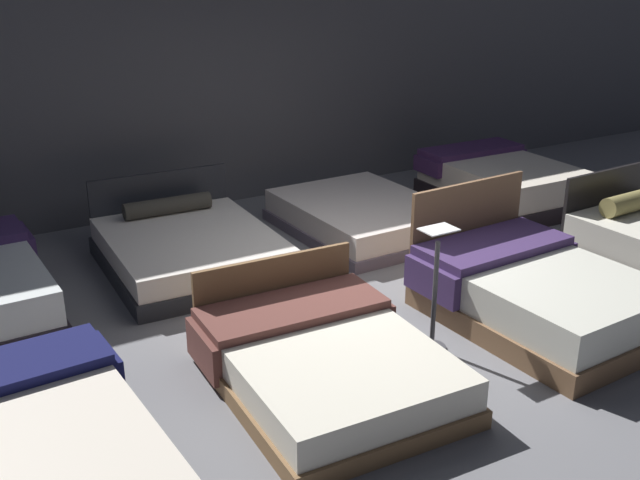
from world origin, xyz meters
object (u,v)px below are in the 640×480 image
bed_1 (324,361)px  price_sign (434,304)px  bed_5 (188,249)px  bed_2 (535,292)px  bed_6 (362,216)px  bed_0 (13,463)px  bed_7 (501,182)px

bed_1 → price_sign: 1.07m
bed_1 → bed_5: bed_5 is taller
bed_2 → bed_5: (-2.18, 2.68, -0.07)m
bed_5 → price_sign: size_ratio=1.92×
bed_1 → price_sign: (1.05, 0.02, 0.21)m
bed_5 → bed_6: 2.14m
bed_5 → bed_6: size_ratio=0.99×
bed_0 → price_sign: 3.27m
bed_1 → bed_2: size_ratio=0.99×
bed_1 → price_sign: bearing=3.7°
bed_7 → price_sign: 4.09m
bed_2 → bed_7: size_ratio=1.04×
bed_2 → bed_5: size_ratio=0.99×
bed_7 → bed_5: bearing=-179.1°
bed_0 → bed_2: 4.35m
bed_1 → bed_7: size_ratio=1.03×
bed_0 → bed_7: bed_7 is taller
bed_0 → bed_5: (2.17, 2.74, -0.02)m
bed_2 → price_sign: bearing=174.3°
bed_2 → bed_7: 3.37m
bed_1 → bed_5: size_ratio=0.99×
bed_0 → bed_7: bearing=20.0°
price_sign → bed_6: bearing=68.2°
bed_2 → price_sign: 1.09m
bed_1 → bed_2: bearing=1.5°
bed_2 → bed_0: bearing=178.5°
bed_1 → bed_2: 2.13m
bed_0 → bed_2: bed_2 is taller
bed_5 → bed_2: bearing=-48.5°
bed_0 → bed_5: bearing=48.9°
bed_6 → bed_2: bearing=-90.1°
bed_0 → bed_1: bearing=0.0°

